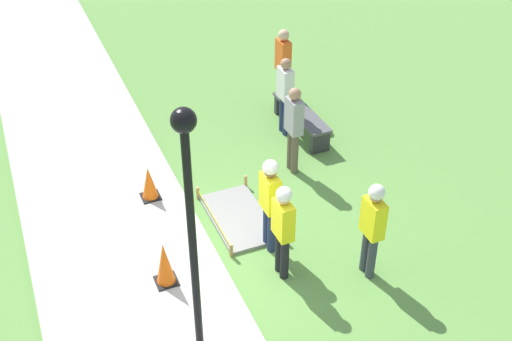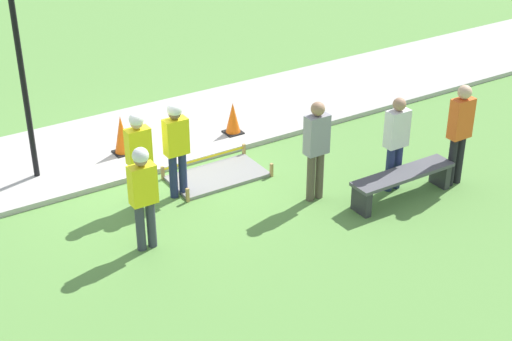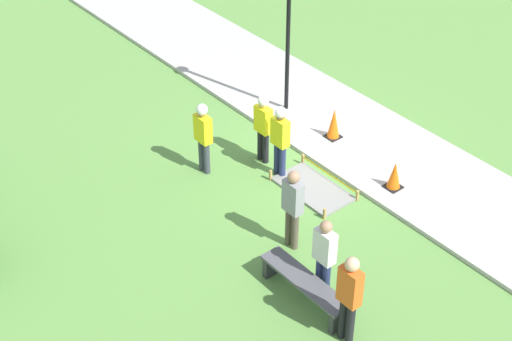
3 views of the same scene
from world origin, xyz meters
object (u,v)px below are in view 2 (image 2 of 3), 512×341
Objects in this scene: worker_trainee at (143,190)px; lamppost_near at (17,37)px; traffic_cone_near_patch at (233,118)px; bystander_in_gray_shirt at (396,139)px; bystander_in_orange_shirt at (460,129)px; park_bench at (403,180)px; worker_supervisor at (176,142)px; bystander_in_white_shirt at (316,145)px; traffic_cone_far_patch at (121,135)px; worker_assistant at (139,151)px.

lamppost_near reaches higher than worker_trainee.
traffic_cone_near_patch is 4.45m from lamppost_near.
traffic_cone_near_patch is at bearing -68.66° from bystander_in_gray_shirt.
park_bench is at bearing -4.22° from bystander_in_orange_shirt.
worker_supervisor reaches higher than traffic_cone_near_patch.
lamppost_near is at bearing -35.13° from bystander_in_gray_shirt.
park_bench is at bearing 108.11° from traffic_cone_near_patch.
traffic_cone_near_patch is 0.36× the size of bystander_in_white_shirt.
traffic_cone_near_patch is 3.79m from park_bench.
worker_trainee is 4.43m from bystander_in_gray_shirt.
traffic_cone_far_patch is 3.19m from worker_trainee.
worker_trainee is 3.06m from bystander_in_white_shirt.
worker_trainee is 3.49m from lamppost_near.
bystander_in_orange_shirt reaches higher than worker_assistant.
lamppost_near reaches higher than bystander_in_orange_shirt.
park_bench is (-1.18, 3.60, -0.06)m from traffic_cone_near_patch.
park_bench is at bearing 141.83° from lamppost_near.
lamppost_near is (5.02, -3.95, 2.29)m from park_bench.
bystander_in_gray_shirt reaches higher than traffic_cone_far_patch.
worker_supervisor reaches higher than park_bench.
bystander_in_white_shirt is (-1.90, 1.33, -0.01)m from worker_supervisor.
lamppost_near reaches higher than worker_assistant.
worker_supervisor is 3.69m from bystander_in_gray_shirt.
park_bench is 0.71m from bystander_in_gray_shirt.
traffic_cone_far_patch is 0.41× the size of bystander_in_orange_shirt.
worker_trainee is at bearing 67.93° from worker_assistant.
bystander_in_orange_shirt is at bearing 152.73° from worker_supervisor.
worker_trainee reaches higher than traffic_cone_far_patch.
worker_trainee is at bearing -12.42° from park_bench.
bystander_in_gray_shirt is 0.96× the size of bystander_in_white_shirt.
worker_assistant is at bearing -25.39° from bystander_in_gray_shirt.
bystander_in_gray_shirt is (-1.27, 3.26, 0.55)m from traffic_cone_near_patch.
bystander_in_orange_shirt is at bearing 155.20° from worker_assistant.
bystander_in_gray_shirt reaches higher than worker_assistant.
traffic_cone_far_patch is (2.19, -0.35, 0.06)m from traffic_cone_near_patch.
traffic_cone_near_patch is 0.33× the size of park_bench.
worker_trainee reaches higher than traffic_cone_near_patch.
bystander_in_orange_shirt is (-2.31, 3.69, 0.65)m from traffic_cone_near_patch.
traffic_cone_far_patch reaches higher than park_bench.
worker_supervisor is (3.14, -2.12, 0.66)m from park_bench.
lamppost_near reaches higher than worker_supervisor.
worker_assistant is (3.79, -2.19, 0.63)m from park_bench.
traffic_cone_far_patch is at bearing -103.54° from worker_assistant.
worker_assistant is at bearing 28.34° from traffic_cone_near_patch.
traffic_cone_far_patch reaches higher than traffic_cone_near_patch.
worker_assistant is at bearing -24.80° from bystander_in_orange_shirt.
bystander_in_white_shirt reaches higher than worker_assistant.
traffic_cone_near_patch is 0.38× the size of worker_trainee.
bystander_in_gray_shirt is 6.47m from lamppost_near.
worker_supervisor is 0.97× the size of bystander_in_white_shirt.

